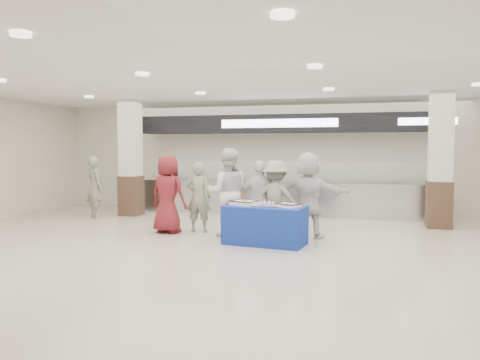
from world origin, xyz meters
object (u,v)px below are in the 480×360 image
(display_table, at_px, (265,225))
(soldier_a, at_px, (199,197))
(civilian_white, at_px, (308,195))
(soldier_bg, at_px, (95,187))
(sheet_cake_left, at_px, (244,202))
(chef_short, at_px, (260,199))
(cupcake_tray, at_px, (266,204))
(soldier_b, at_px, (276,200))
(chef_tall, at_px, (228,192))
(civilian_maroon, at_px, (168,194))
(sheet_cake_right, at_px, (288,205))

(display_table, height_order, soldier_a, soldier_a)
(display_table, bearing_deg, civilian_white, 58.28)
(soldier_bg, bearing_deg, sheet_cake_left, -169.86)
(chef_short, bearing_deg, soldier_bg, -24.12)
(sheet_cake_left, relative_size, soldier_bg, 0.36)
(display_table, bearing_deg, sheet_cake_left, 176.70)
(display_table, relative_size, sheet_cake_left, 2.57)
(soldier_a, bearing_deg, display_table, 148.59)
(sheet_cake_left, xyz_separation_m, cupcake_tray, (0.46, -0.06, -0.01))
(soldier_a, xyz_separation_m, chef_short, (1.47, -0.29, 0.02))
(sheet_cake_left, bearing_deg, soldier_b, 46.11)
(soldier_a, bearing_deg, sheet_cake_left, 143.59)
(chef_tall, distance_m, civilian_white, 1.70)
(sheet_cake_left, height_order, soldier_a, soldier_a)
(chef_tall, xyz_separation_m, chef_short, (0.70, 0.00, -0.13))
(cupcake_tray, bearing_deg, soldier_a, 152.44)
(civilian_maroon, relative_size, soldier_bg, 1.05)
(sheet_cake_left, distance_m, chef_tall, 0.76)
(civilian_white, bearing_deg, display_table, 51.88)
(sheet_cake_right, bearing_deg, sheet_cake_left, 172.69)
(display_table, xyz_separation_m, chef_tall, (-0.95, 0.64, 0.56))
(chef_short, bearing_deg, sheet_cake_right, 129.95)
(soldier_a, bearing_deg, soldier_b, 167.98)
(soldier_a, distance_m, soldier_bg, 3.63)
(cupcake_tray, height_order, civilian_white, civilian_white)
(display_table, height_order, chef_tall, chef_tall)
(civilian_maroon, xyz_separation_m, soldier_bg, (-2.79, 1.54, -0.04))
(civilian_maroon, relative_size, soldier_b, 1.07)
(display_table, relative_size, soldier_b, 0.96)
(civilian_white, bearing_deg, soldier_a, 0.62)
(civilian_maroon, bearing_deg, soldier_bg, -17.89)
(chef_tall, bearing_deg, civilian_maroon, -15.36)
(sheet_cake_right, bearing_deg, soldier_a, 156.24)
(display_table, bearing_deg, chef_short, 118.94)
(display_table, bearing_deg, soldier_bg, 164.89)
(soldier_b, bearing_deg, soldier_bg, -12.77)
(display_table, xyz_separation_m, civilian_maroon, (-2.33, 0.64, 0.49))
(soldier_a, xyz_separation_m, soldier_bg, (-3.41, 1.25, 0.04))
(sheet_cake_left, bearing_deg, sheet_cake_right, -7.31)
(sheet_cake_right, relative_size, civilian_white, 0.29)
(civilian_maroon, distance_m, soldier_bg, 3.19)
(soldier_a, bearing_deg, chef_short, 165.94)
(sheet_cake_right, bearing_deg, chef_short, 136.52)
(chef_tall, bearing_deg, chef_short, 164.64)
(cupcake_tray, xyz_separation_m, chef_short, (-0.27, 0.62, 0.02))
(civilian_maroon, distance_m, soldier_a, 0.69)
(display_table, bearing_deg, cupcake_tray, 55.19)
(cupcake_tray, distance_m, soldier_bg, 5.58)
(sheet_cake_left, relative_size, civilian_maroon, 0.35)
(civilian_maroon, relative_size, chef_tall, 0.93)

